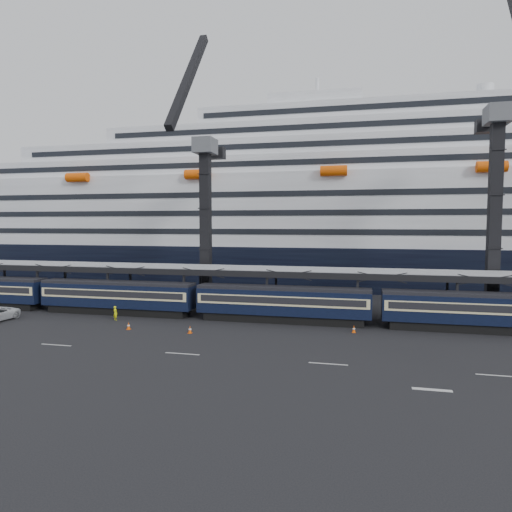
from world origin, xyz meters
name	(u,v)px	position (x,y,z in m)	size (l,w,h in m)	color
ground	(355,351)	(0.00, 0.00, 0.00)	(260.00, 260.00, 0.00)	black
lane_markings	(474,379)	(8.15, -5.23, 0.01)	(111.00, 4.27, 0.02)	beige
train	(313,303)	(-4.65, 10.00, 2.20)	(133.05, 3.00, 4.05)	black
canopy	(358,272)	(0.00, 14.00, 5.25)	(130.00, 6.25, 5.53)	gray
cruise_ship	(354,215)	(-1.08, 45.99, 12.34)	(214.09, 28.84, 34.00)	black
crane_dark_near	(205,215)	(-20.00, 18.59, 11.93)	(4.50, 17.75, 35.08)	#52555A
crane_dark_mid	(496,201)	(15.00, 17.59, 13.36)	(4.50, 18.24, 39.64)	#52555A
worker	(115,313)	(-26.39, 6.67, 0.80)	(0.58, 0.38, 1.60)	#EEF50C
traffic_cone_b	(129,326)	(-22.71, 2.93, 0.38)	(0.39, 0.39, 0.78)	#E95107
traffic_cone_c	(190,329)	(-16.00, 2.82, 0.38)	(0.38, 0.38, 0.77)	#E95107
traffic_cone_d	(354,329)	(-0.26, 6.81, 0.36)	(0.37, 0.37, 0.74)	#E95107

